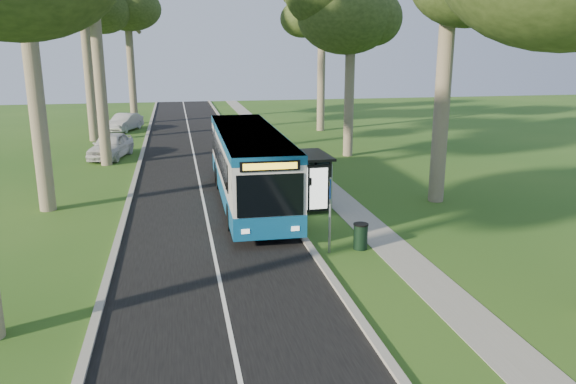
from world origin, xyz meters
name	(u,v)px	position (x,y,z in m)	size (l,w,h in m)	color
ground	(315,256)	(0.00, 0.00, 0.00)	(120.00, 120.00, 0.00)	#29551A
road	(201,191)	(-3.50, 10.00, 0.01)	(7.00, 100.00, 0.02)	black
kerb_east	(269,187)	(0.00, 10.00, 0.06)	(0.25, 100.00, 0.12)	#9E9B93
kerb_west	(131,194)	(-7.00, 10.00, 0.06)	(0.25, 100.00, 0.12)	#9E9B93
centre_line	(201,191)	(-3.50, 10.00, 0.02)	(0.12, 100.00, 0.01)	white
footpath	(324,185)	(3.00, 10.00, 0.01)	(1.50, 100.00, 0.02)	gray
bus	(249,166)	(-1.34, 7.38, 1.79)	(2.90, 13.04, 3.45)	white
bus_stop_sign	(330,207)	(0.59, 0.20, 1.72)	(0.17, 0.38, 2.78)	gray
bus_shelter	(316,171)	(1.48, 5.89, 1.74)	(1.64, 2.92, 2.47)	black
litter_bin	(361,236)	(1.81, 0.34, 0.49)	(0.55, 0.55, 0.97)	black
car_white	(111,145)	(-8.94, 20.37, 0.83)	(1.97, 4.89, 1.67)	silver
car_silver	(124,122)	(-9.05, 33.09, 0.76)	(1.60, 4.60, 1.51)	#B5B7BE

